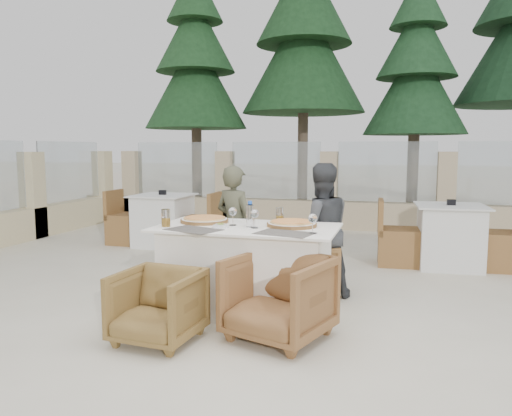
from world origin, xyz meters
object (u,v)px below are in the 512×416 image
(wine_glass_near, at_px, (255,218))
(bg_table_a, at_px, (163,220))
(wine_glass_corner, at_px, (313,222))
(diner_left, at_px, (235,226))
(beer_glass_right, at_px, (280,215))
(armchair_near_right, at_px, (279,297))
(armchair_near_left, at_px, (158,306))
(diner_right, at_px, (320,230))
(pizza_right, at_px, (292,223))
(armchair_far_left, at_px, (230,258))
(pizza_left, at_px, (204,219))
(armchair_far_right, at_px, (304,268))
(wine_glass_centre, at_px, (233,215))
(dining_table, at_px, (247,269))
(beer_glass_left, at_px, (166,218))
(olive_dish, at_px, (220,226))
(bg_table_b, at_px, (450,236))
(water_bottle, at_px, (250,214))

(wine_glass_near, xyz_separation_m, bg_table_a, (-2.19, 2.61, -0.48))
(wine_glass_corner, xyz_separation_m, diner_left, (-0.98, 0.95, -0.22))
(bg_table_a, bearing_deg, beer_glass_right, -44.19)
(armchair_near_right, bearing_deg, beer_glass_right, 121.86)
(armchair_near_left, relative_size, diner_right, 0.46)
(pizza_right, distance_m, diner_right, 0.57)
(armchair_far_left, bearing_deg, pizza_left, 98.41)
(armchair_far_right, bearing_deg, wine_glass_corner, 81.55)
(wine_glass_centre, bearing_deg, wine_glass_corner, -16.98)
(diner_left, bearing_deg, bg_table_a, -23.94)
(armchair_far_right, bearing_deg, beer_glass_right, 40.91)
(pizza_left, distance_m, armchair_near_left, 1.13)
(dining_table, xyz_separation_m, pizza_right, (0.38, 0.12, 0.41))
(beer_glass_left, distance_m, armchair_near_right, 1.28)
(wine_glass_centre, xyz_separation_m, armchair_near_left, (-0.30, -0.90, -0.59))
(beer_glass_left, relative_size, beer_glass_right, 1.10)
(wine_glass_near, relative_size, bg_table_a, 0.11)
(armchair_far_left, bearing_deg, diner_left, 150.53)
(bg_table_a, bearing_deg, dining_table, -50.67)
(pizza_right, height_order, armchair_near_right, pizza_right)
(diner_left, bearing_deg, armchair_far_left, -17.02)
(beer_glass_left, relative_size, armchair_far_left, 0.25)
(armchair_far_right, relative_size, diner_right, 0.45)
(beer_glass_left, xyz_separation_m, beer_glass_right, (0.91, 0.50, -0.01))
(armchair_far_left, bearing_deg, diner_right, -179.95)
(dining_table, height_order, wine_glass_near, wine_glass_near)
(beer_glass_right, bearing_deg, wine_glass_corner, -52.09)
(pizza_left, height_order, bg_table_a, pizza_left)
(wine_glass_near, bearing_deg, olive_dish, -163.58)
(wine_glass_centre, height_order, armchair_far_right, wine_glass_centre)
(armchair_near_left, xyz_separation_m, diner_right, (0.99, 1.51, 0.38))
(dining_table, distance_m, armchair_near_right, 0.71)
(olive_dish, relative_size, armchair_near_right, 0.15)
(dining_table, height_order, bg_table_b, same)
(pizza_left, relative_size, bg_table_b, 0.27)
(armchair_near_right, relative_size, bg_table_a, 0.44)
(beer_glass_left, height_order, armchair_far_right, beer_glass_left)
(pizza_left, xyz_separation_m, armchair_far_right, (0.86, 0.51, -0.53))
(armchair_near_left, distance_m, bg_table_a, 3.80)
(wine_glass_centre, xyz_separation_m, diner_right, (0.70, 0.61, -0.20))
(wine_glass_corner, height_order, olive_dish, wine_glass_corner)
(bg_table_a, bearing_deg, water_bottle, -50.34)
(water_bottle, relative_size, bg_table_b, 0.14)
(wine_glass_centre, distance_m, olive_dish, 0.19)
(pizza_right, distance_m, water_bottle, 0.38)
(armchair_near_right, xyz_separation_m, bg_table_b, (1.48, 2.84, 0.06))
(wine_glass_near, xyz_separation_m, bg_table_b, (1.81, 2.34, -0.48))
(pizza_left, distance_m, water_bottle, 0.52)
(dining_table, relative_size, beer_glass_right, 11.28)
(armchair_far_right, bearing_deg, olive_dish, 30.24)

